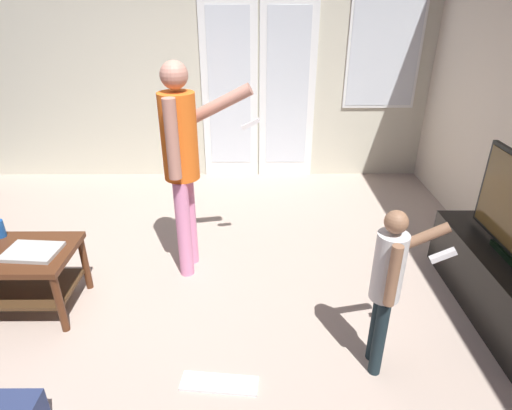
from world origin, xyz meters
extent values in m
cube|color=#B5A091|center=(0.00, 0.00, -0.01)|extent=(5.59, 5.17, 0.02)
cube|color=beige|center=(0.00, 2.55, 1.42)|extent=(5.59, 0.06, 2.85)
cube|color=white|center=(0.47, 2.51, 0.99)|extent=(0.63, 0.02, 2.03)
cube|color=silver|center=(0.47, 2.50, 1.04)|extent=(0.47, 0.01, 1.73)
cube|color=white|center=(1.12, 2.51, 0.99)|extent=(0.63, 0.02, 2.03)
cube|color=silver|center=(1.12, 2.50, 1.04)|extent=(0.47, 0.01, 1.73)
cube|color=white|center=(2.17, 2.51, 1.49)|extent=(0.81, 0.02, 1.33)
cube|color=silver|center=(2.17, 2.50, 1.49)|extent=(0.75, 0.01, 1.27)
cube|color=#502916|center=(-0.91, 0.03, 0.45)|extent=(0.88, 0.53, 0.04)
cube|color=#422C18|center=(-0.91, 0.03, 0.16)|extent=(0.80, 0.45, 0.02)
cylinder|color=#502916|center=(-0.51, -0.19, 0.22)|extent=(0.05, 0.05, 0.43)
cylinder|color=#502916|center=(-0.51, 0.26, 0.22)|extent=(0.05, 0.05, 0.43)
cube|color=black|center=(2.42, -0.01, 0.22)|extent=(0.41, 1.36, 0.44)
cube|color=black|center=(2.42, -0.01, 0.46)|extent=(0.08, 0.34, 0.04)
cylinder|color=pink|center=(0.21, 0.45, 0.39)|extent=(0.11, 0.11, 0.79)
cylinder|color=pink|center=(0.23, 0.62, 0.39)|extent=(0.11, 0.11, 0.79)
cylinder|color=orange|center=(0.22, 0.53, 1.10)|extent=(0.26, 0.26, 0.62)
sphere|color=tan|center=(0.22, 0.53, 1.52)|extent=(0.19, 0.19, 0.19)
cylinder|color=tan|center=(0.20, 0.36, 1.13)|extent=(0.09, 0.09, 0.55)
cylinder|color=tan|center=(0.48, 0.68, 1.28)|extent=(0.54, 0.14, 0.33)
cube|color=white|center=(0.72, 0.66, 1.16)|extent=(0.14, 0.05, 0.09)
cylinder|color=#1A282E|center=(1.45, -0.55, 0.25)|extent=(0.07, 0.07, 0.51)
cylinder|color=#1A282E|center=(1.46, -0.44, 0.25)|extent=(0.07, 0.07, 0.51)
cylinder|color=silver|center=(1.45, -0.49, 0.71)|extent=(0.17, 0.17, 0.40)
sphere|color=#96694B|center=(1.45, -0.49, 0.98)|extent=(0.12, 0.12, 0.12)
cylinder|color=#96694B|center=(1.44, -0.60, 0.73)|extent=(0.06, 0.06, 0.35)
cylinder|color=#96694B|center=(1.62, -0.40, 0.82)|extent=(0.34, 0.09, 0.23)
cube|color=white|center=(1.77, -0.42, 0.73)|extent=(0.14, 0.05, 0.10)
cube|color=white|center=(0.54, -0.64, 0.01)|extent=(0.45, 0.17, 0.02)
cube|color=silver|center=(0.54, -0.64, 0.02)|extent=(0.40, 0.14, 0.00)
cube|color=#B7BAB6|center=(-0.72, 0.01, 0.48)|extent=(0.36, 0.27, 0.03)
camera|label=1|loc=(0.74, -2.33, 1.99)|focal=29.58mm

